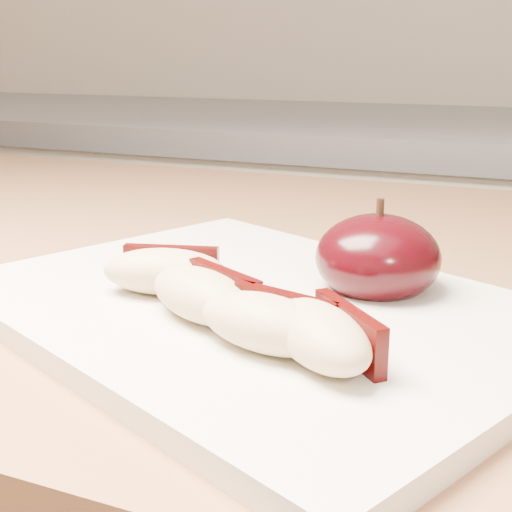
% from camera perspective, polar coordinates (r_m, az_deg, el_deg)
% --- Properties ---
extents(back_cabinet, '(2.40, 0.62, 0.94)m').
position_cam_1_polar(back_cabinet, '(1.34, 10.68, -9.51)').
color(back_cabinet, silver).
rests_on(back_cabinet, ground).
extents(cutting_board, '(0.39, 0.35, 0.01)m').
position_cam_1_polar(cutting_board, '(0.40, 0.00, -4.33)').
color(cutting_board, silver).
rests_on(cutting_board, island_counter).
extents(apple_half, '(0.09, 0.09, 0.06)m').
position_cam_1_polar(apple_half, '(0.42, 9.71, -0.15)').
color(apple_half, black).
rests_on(apple_half, cutting_board).
extents(apple_wedge_a, '(0.08, 0.05, 0.03)m').
position_cam_1_polar(apple_wedge_a, '(0.41, -7.24, -1.17)').
color(apple_wedge_a, tan).
rests_on(apple_wedge_a, cutting_board).
extents(apple_wedge_b, '(0.08, 0.06, 0.03)m').
position_cam_1_polar(apple_wedge_b, '(0.37, -4.22, -3.08)').
color(apple_wedge_b, tan).
rests_on(apple_wedge_b, cutting_board).
extents(apple_wedge_c, '(0.08, 0.05, 0.03)m').
position_cam_1_polar(apple_wedge_c, '(0.33, 0.97, -5.31)').
color(apple_wedge_c, tan).
rests_on(apple_wedge_c, cutting_board).
extents(apple_wedge_d, '(0.08, 0.07, 0.03)m').
position_cam_1_polar(apple_wedge_d, '(0.32, 5.33, -6.27)').
color(apple_wedge_d, tan).
rests_on(apple_wedge_d, cutting_board).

